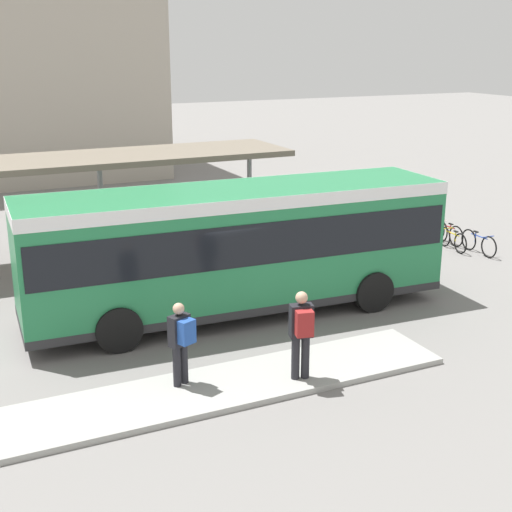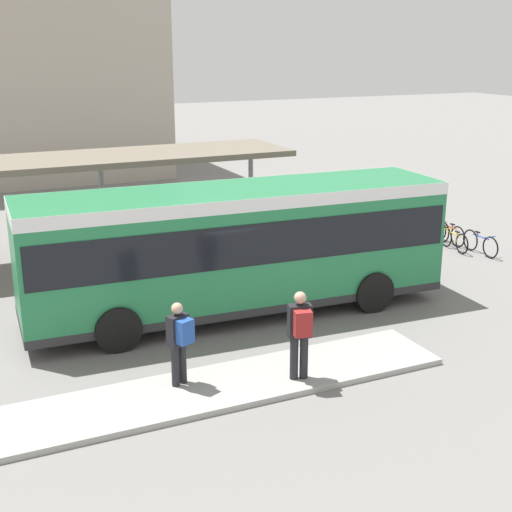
{
  "view_description": "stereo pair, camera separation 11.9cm",
  "coord_description": "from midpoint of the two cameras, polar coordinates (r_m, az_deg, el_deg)",
  "views": [
    {
      "loc": [
        -6.67,
        -15.27,
        6.53
      ],
      "look_at": [
        0.52,
        0.0,
        1.43
      ],
      "focal_mm": 50.0,
      "sensor_mm": 36.0,
      "label": 1
    },
    {
      "loc": [
        -6.57,
        -15.32,
        6.53
      ],
      "look_at": [
        0.52,
        0.0,
        1.43
      ],
      "focal_mm": 50.0,
      "sensor_mm": 36.0,
      "label": 2
    }
  ],
  "objects": [
    {
      "name": "curb_island",
      "position": [
        14.14,
        -2.53,
        -10.42
      ],
      "size": [
        9.3,
        1.8,
        0.12
      ],
      "color": "#9E9E99",
      "rests_on": "ground_plane"
    },
    {
      "name": "station_shelter",
      "position": [
        22.2,
        -12.22,
        7.48
      ],
      "size": [
        11.79,
        3.09,
        3.21
      ],
      "color": "#706656",
      "rests_on": "ground_plane"
    },
    {
      "name": "city_bus",
      "position": [
        17.31,
        -1.33,
        1.14
      ],
      "size": [
        10.48,
        2.97,
        3.17
      ],
      "rotation": [
        0.0,
        0.0,
        -0.05
      ],
      "color": "#237A47",
      "rests_on": "ground_plane"
    },
    {
      "name": "ground_plane",
      "position": [
        17.9,
        -1.32,
        -4.57
      ],
      "size": [
        120.0,
        120.0,
        0.0
      ],
      "primitive_type": "plane",
      "color": "slate"
    },
    {
      "name": "bicycle_blue",
      "position": [
        23.77,
        17.64,
        0.97
      ],
      "size": [
        0.48,
        1.65,
        0.71
      ],
      "rotation": [
        0.0,
        0.0,
        -1.6
      ],
      "color": "black",
      "rests_on": "ground_plane"
    },
    {
      "name": "bicycle_white",
      "position": [
        25.28,
        14.26,
        2.21
      ],
      "size": [
        0.48,
        1.71,
        0.74
      ],
      "rotation": [
        0.0,
        0.0,
        -1.68
      ],
      "color": "black",
      "rests_on": "ground_plane"
    },
    {
      "name": "pedestrian_companion",
      "position": [
        13.74,
        -5.88,
        -6.6
      ],
      "size": [
        0.49,
        0.53,
        1.68
      ],
      "rotation": [
        0.0,
        0.0,
        1.96
      ],
      "color": "#232328",
      "rests_on": "curb_island"
    },
    {
      "name": "bicycle_yellow",
      "position": [
        23.99,
        15.68,
        1.25
      ],
      "size": [
        0.48,
        1.57,
        0.68
      ],
      "rotation": [
        0.0,
        0.0,
        1.47
      ],
      "color": "black",
      "rests_on": "ground_plane"
    },
    {
      "name": "pedestrian_waiting",
      "position": [
        13.89,
        3.8,
        -5.95
      ],
      "size": [
        0.49,
        0.53,
        1.82
      ],
      "rotation": [
        0.0,
        0.0,
        1.35
      ],
      "color": "#232328",
      "rests_on": "curb_island"
    },
    {
      "name": "bicycle_red",
      "position": [
        24.75,
        15.27,
        1.8
      ],
      "size": [
        0.48,
        1.68,
        0.72
      ],
      "rotation": [
        0.0,
        0.0,
        1.55
      ],
      "color": "black",
      "rests_on": "ground_plane"
    }
  ]
}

